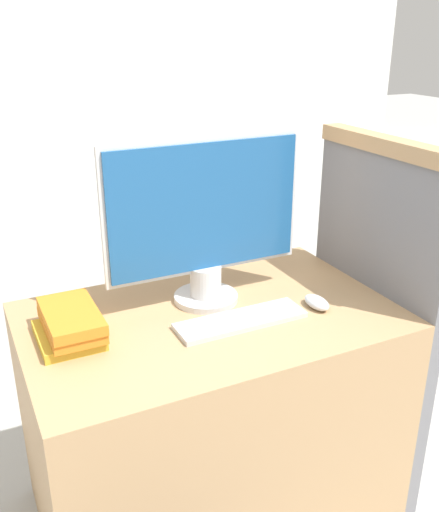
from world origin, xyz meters
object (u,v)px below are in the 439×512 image
at_px(monitor, 205,220).
at_px(mouse, 317,302).
at_px(keyboard, 241,320).
at_px(book_stack, 70,325).

distance_m(monitor, mouse, 0.43).
xyz_separation_m(keyboard, book_stack, (-0.47, 0.13, 0.04)).
bearing_deg(book_stack, mouse, -11.08).
bearing_deg(monitor, book_stack, -172.85).
relative_size(monitor, mouse, 5.99).
relative_size(mouse, book_stack, 0.41).
height_order(monitor, keyboard, monitor).
bearing_deg(mouse, keyboard, 176.58).
distance_m(keyboard, book_stack, 0.49).
relative_size(monitor, keyboard, 1.60).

